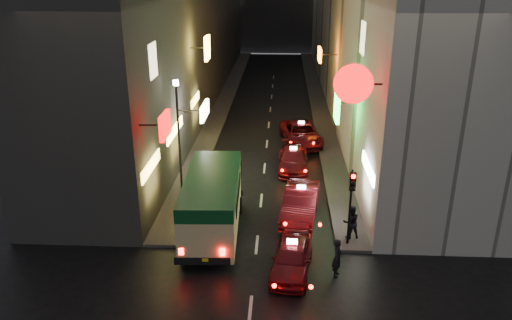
% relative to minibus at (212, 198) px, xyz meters
% --- Properties ---
extents(sidewalk_left, '(1.50, 52.00, 0.15)m').
position_rel_minibus_xyz_m(sidewalk_left, '(-2.18, 24.54, -1.72)').
color(sidewalk_left, '#484643').
rests_on(sidewalk_left, ground).
extents(sidewalk_right, '(1.50, 52.00, 0.15)m').
position_rel_minibus_xyz_m(sidewalk_right, '(6.32, 24.54, -1.72)').
color(sidewalk_right, '#484643').
rests_on(sidewalk_right, ground).
extents(minibus, '(2.58, 6.70, 2.85)m').
position_rel_minibus_xyz_m(minibus, '(0.00, 0.00, 0.00)').
color(minibus, beige).
rests_on(minibus, ground).
extents(taxi_near, '(2.51, 4.90, 1.66)m').
position_rel_minibus_xyz_m(taxi_near, '(3.57, -2.93, -1.05)').
color(taxi_near, maroon).
rests_on(taxi_near, ground).
extents(taxi_second, '(2.95, 5.71, 1.91)m').
position_rel_minibus_xyz_m(taxi_second, '(4.08, 1.87, -0.93)').
color(taxi_second, maroon).
rests_on(taxi_second, ground).
extents(taxi_third, '(1.99, 4.68, 1.65)m').
position_rel_minibus_xyz_m(taxi_third, '(3.80, 8.02, -1.06)').
color(taxi_third, maroon).
rests_on(taxi_third, ground).
extents(taxi_far, '(3.01, 5.55, 1.84)m').
position_rel_minibus_xyz_m(taxi_far, '(4.42, 12.82, -0.96)').
color(taxi_far, maroon).
rests_on(taxi_far, ground).
extents(pedestrian_crossing, '(0.51, 0.68, 1.85)m').
position_rel_minibus_xyz_m(pedestrian_crossing, '(5.37, -3.15, -0.87)').
color(pedestrian_crossing, black).
rests_on(pedestrian_crossing, ground).
extents(pedestrian_sidewalk, '(0.74, 0.55, 1.77)m').
position_rel_minibus_xyz_m(pedestrian_sidewalk, '(6.24, -0.35, -0.76)').
color(pedestrian_sidewalk, black).
rests_on(pedestrian_sidewalk, sidewalk_right).
extents(traffic_light, '(0.26, 0.43, 3.50)m').
position_rel_minibus_xyz_m(traffic_light, '(6.07, -0.99, 0.89)').
color(traffic_light, black).
rests_on(traffic_light, sidewalk_right).
extents(lamp_post, '(0.28, 0.28, 6.22)m').
position_rel_minibus_xyz_m(lamp_post, '(-2.13, 3.54, 1.92)').
color(lamp_post, black).
rests_on(lamp_post, sidewalk_left).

